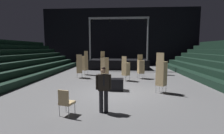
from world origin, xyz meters
name	(u,v)px	position (x,y,z in m)	size (l,w,h in m)	color
ground_plane	(114,94)	(0.00, 0.00, -0.05)	(22.00, 30.00, 0.10)	slate
arena_end_wall	(120,37)	(0.00, 15.00, 4.00)	(22.00, 0.30, 8.00)	black
stage_riser	(119,63)	(0.00, 10.40, 0.62)	(6.66, 3.27, 5.63)	black
man_with_tie	(104,87)	(-0.25, -2.67, 0.96)	(0.57, 0.31, 1.69)	black
chair_stack_front_left	(160,64)	(3.83, 6.23, 0.94)	(0.45, 0.45, 1.88)	#B2B5BA
chair_stack_front_right	(161,73)	(2.48, 0.14, 1.07)	(0.62, 0.62, 2.14)	#B2B5BA
chair_stack_mid_left	(79,66)	(-3.00, 4.23, 0.94)	(0.53, 0.53, 1.88)	#B2B5BA
chair_stack_mid_right	(126,69)	(0.68, 3.26, 0.90)	(0.62, 0.62, 1.79)	#B2B5BA
chair_stack_mid_centre	(105,66)	(-0.89, 3.54, 1.07)	(0.61, 0.61, 2.14)	#B2B5BA
chair_stack_rear_left	(85,63)	(-2.93, 5.78, 1.07)	(0.61, 0.61, 2.14)	#B2B5BA
chair_stack_rear_right	(141,67)	(1.87, 4.26, 0.94)	(0.54, 0.54, 1.88)	#B2B5BA
equipment_road_case	(115,84)	(0.05, 0.53, 0.33)	(0.90, 0.60, 0.66)	black
loose_chair_near_man	(66,101)	(-1.52, -3.06, 0.53)	(0.54, 0.54, 0.95)	#B2B5BA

